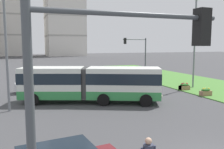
# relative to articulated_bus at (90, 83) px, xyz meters

# --- Properties ---
(articulated_bus) EXTENTS (11.79, 6.93, 3.00)m
(articulated_bus) POSITION_rel_articulated_bus_xyz_m (0.00, 0.00, 0.00)
(articulated_bus) COLOR silver
(articulated_bus) RESTS_ON ground
(car_silver_hatch) EXTENTS (4.58, 2.44, 1.58)m
(car_silver_hatch) POSITION_rel_articulated_bus_xyz_m (-3.92, 6.55, -0.90)
(car_silver_hatch) COLOR #B7BABF
(car_silver_hatch) RESTS_ON ground
(flower_planter_3) EXTENTS (1.10, 0.56, 0.74)m
(flower_planter_3) POSITION_rel_articulated_bus_xyz_m (10.99, -1.56, -1.23)
(flower_planter_3) COLOR #937051
(flower_planter_3) RESTS_ON grass_median
(flower_planter_4) EXTENTS (1.10, 0.56, 0.74)m
(flower_planter_4) POSITION_rel_articulated_bus_xyz_m (10.99, 1.64, -1.23)
(flower_planter_4) COLOR #937051
(flower_planter_4) RESTS_ON grass_median
(flower_planter_5) EXTENTS (1.10, 0.56, 0.74)m
(flower_planter_5) POSITION_rel_articulated_bus_xyz_m (10.99, 1.68, -1.23)
(flower_planter_5) COLOR #937051
(flower_planter_5) RESTS_ON grass_median
(traffic_light_near_left) EXTENTS (3.95, 0.28, 5.66)m
(traffic_light_near_left) POSITION_rel_articulated_bus_xyz_m (-4.06, -15.31, 2.28)
(traffic_light_near_left) COLOR #474C51
(traffic_light_near_left) RESTS_ON ground
(traffic_light_far_right) EXTENTS (3.44, 0.28, 5.81)m
(traffic_light_far_right) POSITION_rel_articulated_bus_xyz_m (9.48, 9.69, 2.34)
(traffic_light_far_right) COLOR #474C51
(traffic_light_far_right) RESTS_ON ground
(streetlight_left) EXTENTS (0.70, 0.28, 8.84)m
(streetlight_left) POSITION_rel_articulated_bus_xyz_m (-6.38, -0.56, 3.21)
(streetlight_left) COLOR slate
(streetlight_left) RESTS_ON ground
(streetlight_median) EXTENTS (0.70, 0.28, 9.99)m
(streetlight_median) POSITION_rel_articulated_bus_xyz_m (12.89, 2.58, 3.79)
(streetlight_median) COLOR slate
(streetlight_median) RESTS_ON ground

